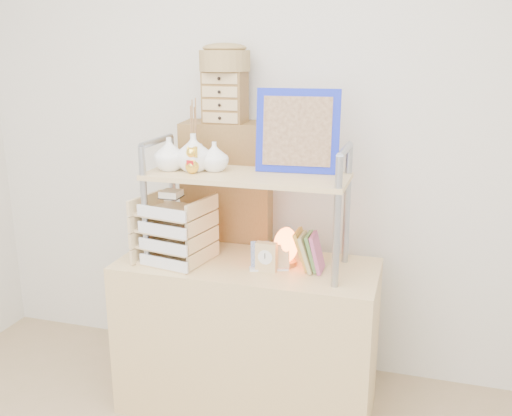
{
  "coord_description": "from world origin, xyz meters",
  "views": [
    {
      "loc": [
        0.74,
        -1.15,
        1.71
      ],
      "look_at": [
        0.04,
        1.2,
        1.02
      ],
      "focal_mm": 40.0,
      "sensor_mm": 36.0,
      "label": 1
    }
  ],
  "objects_px": {
    "desk": "(247,336)",
    "salt_lamp": "(286,246)",
    "letter_tray": "(173,234)",
    "cabinet": "(229,248)"
  },
  "relations": [
    {
      "from": "salt_lamp",
      "to": "desk",
      "type": "bearing_deg",
      "value": -169.91
    },
    {
      "from": "salt_lamp",
      "to": "cabinet",
      "type": "bearing_deg",
      "value": 139.4
    },
    {
      "from": "desk",
      "to": "letter_tray",
      "type": "distance_m",
      "value": 0.61
    },
    {
      "from": "cabinet",
      "to": "letter_tray",
      "type": "relative_size",
      "value": 3.95
    },
    {
      "from": "cabinet",
      "to": "letter_tray",
      "type": "bearing_deg",
      "value": -111.97
    },
    {
      "from": "letter_tray",
      "to": "salt_lamp",
      "type": "distance_m",
      "value": 0.52
    },
    {
      "from": "desk",
      "to": "salt_lamp",
      "type": "bearing_deg",
      "value": 10.09
    },
    {
      "from": "cabinet",
      "to": "salt_lamp",
      "type": "relative_size",
      "value": 7.51
    },
    {
      "from": "desk",
      "to": "cabinet",
      "type": "bearing_deg",
      "value": 120.65
    },
    {
      "from": "salt_lamp",
      "to": "letter_tray",
      "type": "bearing_deg",
      "value": -168.42
    }
  ]
}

